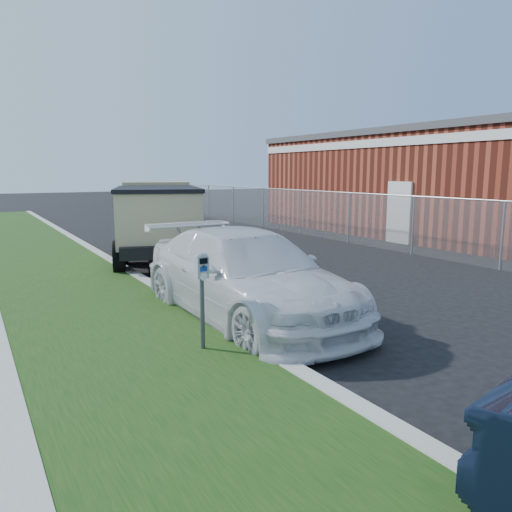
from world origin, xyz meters
TOP-DOWN VIEW (x-y plane):
  - ground at (0.00, 0.00)m, footprint 120.00×120.00m
  - streetside at (-5.57, 2.00)m, footprint 6.12×50.00m
  - chainlink_fence at (6.00, 7.00)m, footprint 0.06×30.06m
  - brick_building at (12.00, 8.00)m, footprint 9.20×14.20m
  - parking_meter at (-3.29, -0.79)m, footprint 0.19×0.14m
  - white_wagon at (-1.85, 0.55)m, footprint 2.25×5.32m
  - dump_truck at (-1.11, 7.23)m, footprint 3.75×6.03m

SIDE VIEW (x-z plane):
  - ground at x=0.00m, z-range 0.00..0.00m
  - streetside at x=-5.57m, z-range -0.01..0.14m
  - white_wagon at x=-1.85m, z-range 0.00..1.53m
  - parking_meter at x=-3.29m, z-range 0.43..1.77m
  - dump_truck at x=-1.11m, z-range 0.14..2.36m
  - chainlink_fence at x=6.00m, z-range -13.74..16.26m
  - brick_building at x=12.00m, z-range 0.04..4.21m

